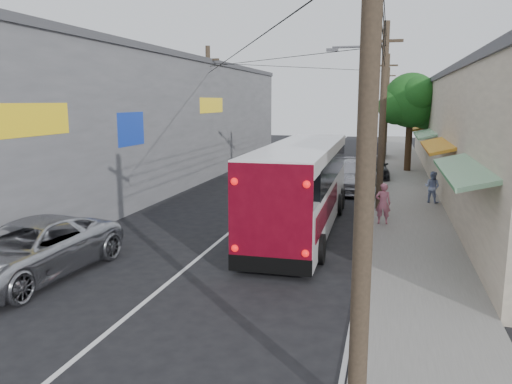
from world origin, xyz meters
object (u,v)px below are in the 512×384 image
parked_car_mid (372,166)px  parked_suv (354,176)px  pedestrian_near (383,203)px  coach_bus (302,185)px  jeepney (30,250)px  pedestrian_far (432,187)px  parked_car_far (377,150)px

parked_car_mid → parked_suv: bearing=-106.5°
parked_car_mid → pedestrian_near: (0.80, -12.47, 0.16)m
coach_bus → parked_car_mid: (2.13, 13.60, -0.91)m
parked_suv → pedestrian_near: bearing=-76.2°
coach_bus → parked_car_mid: 13.80m
jeepney → parked_suv: size_ratio=1.02×
coach_bus → parked_suv: bearing=80.6°
jeepney → pedestrian_near: 12.35m
jeepney → pedestrian_near: pedestrian_near is taller
parked_suv → pedestrian_far: bearing=-36.8°
parked_car_mid → pedestrian_far: (2.94, -7.72, 0.10)m
parked_car_mid → pedestrian_near: bearing=-93.1°
parked_car_far → jeepney: bearing=-102.9°
jeepney → parked_car_mid: 22.34m
parked_suv → parked_car_far: size_ratio=1.36×
jeepney → parked_car_far: jeepney is taller
pedestrian_near → parked_suv: bearing=-80.5°
jeepney → parked_car_far: (8.40, 31.97, -0.11)m
coach_bus → pedestrian_near: size_ratio=7.08×
parked_car_far → pedestrian_near: size_ratio=2.57×
parked_suv → pedestrian_near: 7.94m
parked_suv → parked_car_mid: parked_suv is taller
pedestrian_far → parked_suv: bearing=-11.8°
parked_suv → parked_car_far: (0.80, 15.96, -0.13)m
parked_car_far → parked_car_mid: bearing=-88.2°
parked_suv → pedestrian_far: parked_suv is taller
parked_suv → parked_car_far: 15.98m
pedestrian_far → parked_car_mid: bearing=-41.9°
coach_bus → parked_car_mid: coach_bus is taller
pedestrian_near → jeepney: bearing=39.7°
parked_car_mid → parked_car_far: parked_car_mid is taller
parked_car_far → pedestrian_far: bearing=-79.4°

